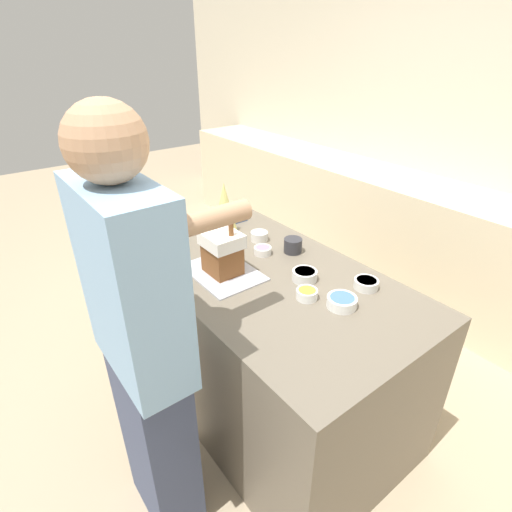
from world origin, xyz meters
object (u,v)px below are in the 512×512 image
at_px(baking_tray, 223,272).
at_px(cookbook, 229,216).
at_px(candy_bowl_far_right, 259,236).
at_px(candy_bowl_front_corner, 366,283).
at_px(candy_bowl_far_left, 342,301).
at_px(candy_bowl_beside_tree, 263,250).
at_px(candy_bowl_center_rear, 307,294).
at_px(person, 144,351).
at_px(decorative_tree, 225,208).
at_px(mug, 293,245).
at_px(candy_bowl_near_tray_right, 305,275).
at_px(gingerbread_house, 222,252).

relative_size(baking_tray, cookbook, 1.69).
bearing_deg(candy_bowl_far_right, candy_bowl_front_corner, 7.09).
bearing_deg(candy_bowl_far_left, candy_bowl_beside_tree, 177.35).
bearing_deg(candy_bowl_center_rear, person, -96.63).
relative_size(candy_bowl_front_corner, candy_bowl_far_right, 1.15).
relative_size(decorative_tree, candy_bowl_far_left, 2.38).
xyz_separation_m(decorative_tree, candy_bowl_center_rear, (0.79, -0.09, -0.13)).
distance_m(candy_bowl_center_rear, mug, 0.44).
bearing_deg(baking_tray, cookbook, 143.39).
xyz_separation_m(candy_bowl_center_rear, cookbook, (-0.97, 0.24, -0.01)).
relative_size(candy_bowl_far_left, person, 0.07).
xyz_separation_m(candy_bowl_center_rear, mug, (-0.36, 0.25, 0.01)).
distance_m(cookbook, mug, 0.60).
distance_m(candy_bowl_near_tray_right, person, 0.82).
bearing_deg(person, candy_bowl_far_right, 118.83).
distance_m(gingerbread_house, decorative_tree, 0.47).
distance_m(gingerbread_house, candy_bowl_front_corner, 0.69).
relative_size(candy_bowl_front_corner, person, 0.06).
xyz_separation_m(candy_bowl_near_tray_right, mug, (-0.25, 0.15, 0.01)).
bearing_deg(decorative_tree, baking_tray, -35.05).
distance_m(candy_bowl_beside_tree, candy_bowl_far_left, 0.58).
height_order(candy_bowl_center_rear, mug, mug).
distance_m(decorative_tree, candy_bowl_beside_tree, 0.37).
distance_m(candy_bowl_near_tray_right, candy_bowl_front_corner, 0.28).
bearing_deg(candy_bowl_front_corner, candy_bowl_center_rear, -110.75).
bearing_deg(cookbook, person, -47.50).
height_order(decorative_tree, candy_bowl_beside_tree, decorative_tree).
relative_size(decorative_tree, person, 0.17).
bearing_deg(gingerbread_house, decorative_tree, 144.99).
bearing_deg(decorative_tree, person, -49.15).
relative_size(baking_tray, gingerbread_house, 1.40).
bearing_deg(candy_bowl_near_tray_right, candy_bowl_front_corner, 38.34).
bearing_deg(cookbook, baking_tray, -36.61).
bearing_deg(baking_tray, candy_bowl_near_tray_right, 43.40).
distance_m(candy_bowl_center_rear, person, 0.73).
height_order(gingerbread_house, candy_bowl_far_left, gingerbread_house).
relative_size(candy_bowl_front_corner, mug, 1.15).
relative_size(candy_bowl_near_tray_right, candy_bowl_front_corner, 1.06).
bearing_deg(decorative_tree, candy_bowl_front_corner, 11.39).
bearing_deg(candy_bowl_beside_tree, gingerbread_house, -82.21).
bearing_deg(candy_bowl_front_corner, gingerbread_house, -138.70).
height_order(gingerbread_house, person, person).
height_order(decorative_tree, candy_bowl_far_left, decorative_tree).
bearing_deg(candy_bowl_near_tray_right, baking_tray, -136.60).
relative_size(decorative_tree, candy_bowl_near_tray_right, 2.58).
height_order(candy_bowl_beside_tree, candy_bowl_center_rear, candy_bowl_center_rear).
relative_size(decorative_tree, cookbook, 1.33).
relative_size(candy_bowl_near_tray_right, candy_bowl_far_left, 0.92).
bearing_deg(candy_bowl_center_rear, gingerbread_house, -156.84).
height_order(decorative_tree, cookbook, decorative_tree).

